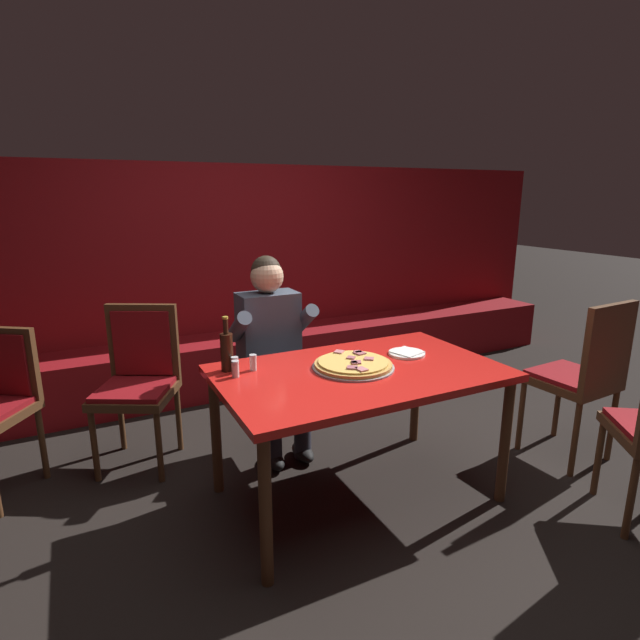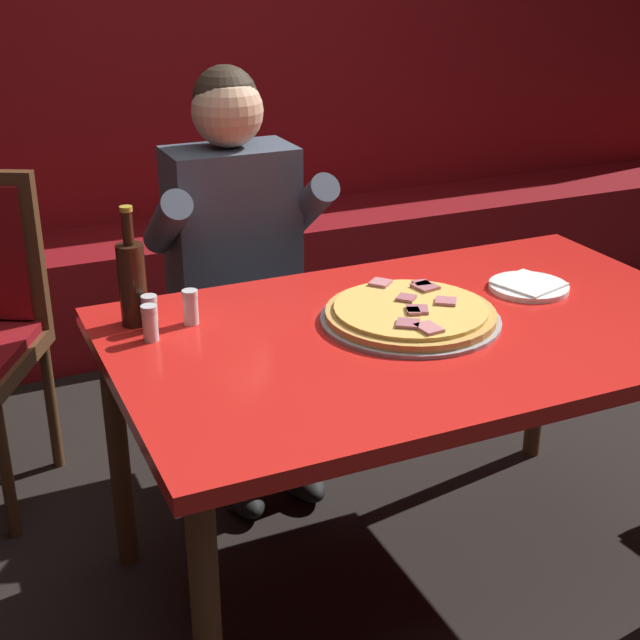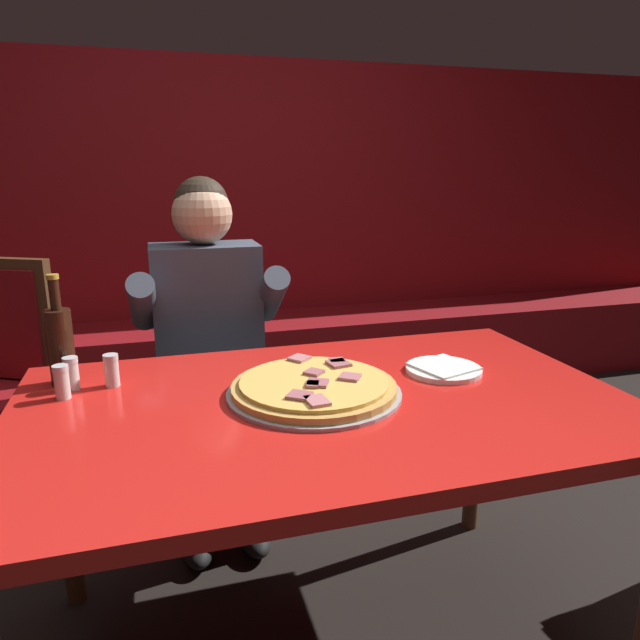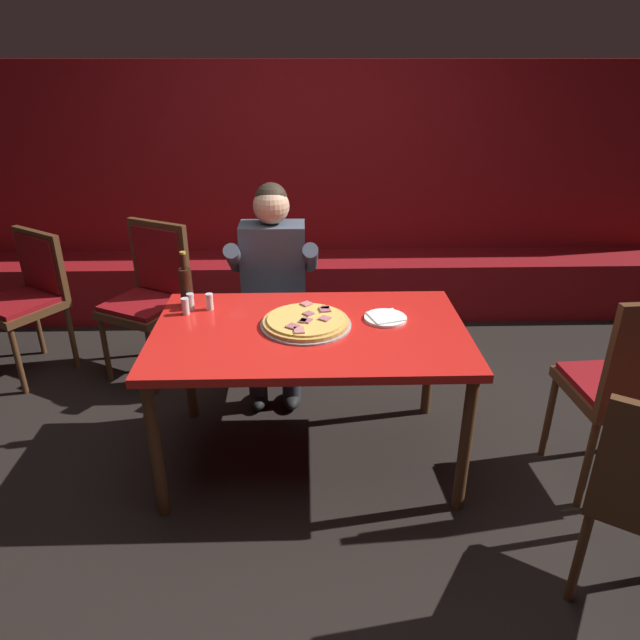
% 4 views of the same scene
% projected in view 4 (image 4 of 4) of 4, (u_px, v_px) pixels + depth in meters
% --- Properties ---
extents(ground_plane, '(24.00, 24.00, 0.00)m').
position_uv_depth(ground_plane, '(311.00, 455.00, 3.03)').
color(ground_plane, black).
extents(booth_wall_panel, '(6.80, 0.16, 1.90)m').
position_uv_depth(booth_wall_panel, '(306.00, 188.00, 4.60)').
color(booth_wall_panel, maroon).
rests_on(booth_wall_panel, ground_plane).
extents(booth_bench, '(6.46, 0.48, 0.46)m').
position_uv_depth(booth_bench, '(308.00, 286.00, 4.61)').
color(booth_bench, maroon).
rests_on(booth_bench, ground_plane).
extents(main_dining_table, '(1.49, 0.91, 0.75)m').
position_uv_depth(main_dining_table, '(310.00, 342.00, 2.74)').
color(main_dining_table, '#4C2D19').
rests_on(main_dining_table, ground_plane).
extents(pizza, '(0.44, 0.44, 0.05)m').
position_uv_depth(pizza, '(306.00, 322.00, 2.73)').
color(pizza, '#9E9EA3').
rests_on(pizza, main_dining_table).
extents(plate_white_paper, '(0.21, 0.21, 0.02)m').
position_uv_depth(plate_white_paper, '(385.00, 318.00, 2.80)').
color(plate_white_paper, white).
rests_on(plate_white_paper, main_dining_table).
extents(beer_bottle, '(0.07, 0.07, 0.29)m').
position_uv_depth(beer_bottle, '(186.00, 286.00, 2.91)').
color(beer_bottle, black).
rests_on(beer_bottle, main_dining_table).
extents(shaker_black_pepper, '(0.04, 0.04, 0.09)m').
position_uv_depth(shaker_black_pepper, '(191.00, 302.00, 2.90)').
color(shaker_black_pepper, silver).
rests_on(shaker_black_pepper, main_dining_table).
extents(shaker_oregano, '(0.04, 0.04, 0.09)m').
position_uv_depth(shaker_oregano, '(210.00, 302.00, 2.89)').
color(shaker_oregano, silver).
rests_on(shaker_oregano, main_dining_table).
extents(shaker_parmesan, '(0.04, 0.04, 0.09)m').
position_uv_depth(shaker_parmesan, '(185.00, 307.00, 2.84)').
color(shaker_parmesan, silver).
rests_on(shaker_parmesan, main_dining_table).
extents(diner_seated_blue_shirt, '(0.53, 0.53, 1.27)m').
position_uv_depth(diner_seated_blue_shirt, '(273.00, 283.00, 3.37)').
color(diner_seated_blue_shirt, black).
rests_on(diner_seated_blue_shirt, ground_plane).
extents(dining_chair_near_right, '(0.47, 0.47, 1.04)m').
position_uv_depth(dining_chair_near_right, '(631.00, 381.00, 2.55)').
color(dining_chair_near_right, '#4C2D19').
rests_on(dining_chair_near_right, ground_plane).
extents(dining_chair_far_left, '(0.59, 0.59, 0.99)m').
position_uv_depth(dining_chair_far_left, '(151.00, 290.00, 3.63)').
color(dining_chair_far_left, '#4C2D19').
rests_on(dining_chair_far_left, ground_plane).
extents(dining_chair_by_booth, '(0.61, 0.61, 0.93)m').
position_uv_depth(dining_chair_by_booth, '(28.00, 292.00, 3.65)').
color(dining_chair_by_booth, '#4C2D19').
rests_on(dining_chair_by_booth, ground_plane).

